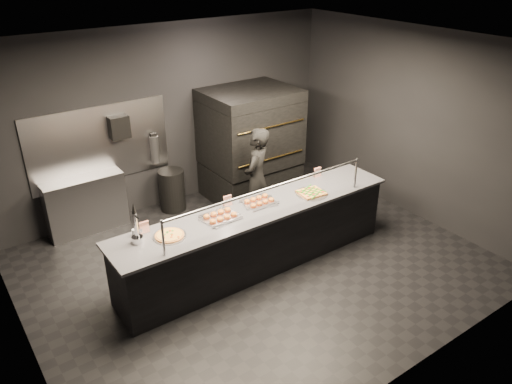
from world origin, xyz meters
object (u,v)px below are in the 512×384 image
pizza_oven (250,144)px  prep_shelf (86,205)px  worker (257,178)px  beer_tap (137,231)px  square_pizza (311,193)px  towel_dispenser (119,127)px  round_pizza (170,236)px  slider_tray_b (259,201)px  service_counter (257,237)px  fire_extinguisher (155,149)px  slider_tray_a (220,216)px  trash_bin (172,190)px

pizza_oven → prep_shelf: pizza_oven is taller
pizza_oven → worker: size_ratio=1.18×
prep_shelf → beer_tap: (-0.04, -2.20, 0.62)m
pizza_oven → square_pizza: 2.04m
prep_shelf → towel_dispenser: bearing=5.7°
round_pizza → worker: (1.95, 0.94, -0.13)m
round_pizza → slider_tray_b: slider_tray_b is taller
slider_tray_b → prep_shelf: bearing=127.3°
towel_dispenser → beer_tap: bearing=-108.1°
prep_shelf → round_pizza: bearing=-82.1°
service_counter → fire_extinguisher: service_counter is taller
slider_tray_a → square_pizza: size_ratio=1.18×
pizza_oven → worker: bearing=-119.5°
service_counter → worker: (0.67, 0.96, 0.34)m
beer_tap → round_pizza: 0.40m
pizza_oven → slider_tray_a: (-1.75, -1.86, -0.02)m
service_counter → round_pizza: bearing=179.3°
beer_tap → slider_tray_a: (1.09, -0.07, -0.12)m
worker → pizza_oven: bearing=-154.1°
round_pizza → square_pizza: bearing=-3.4°
square_pizza → trash_bin: bearing=114.6°
service_counter → pizza_oven: bearing=57.7°
worker → fire_extinguisher: bearing=-89.5°
service_counter → prep_shelf: size_ratio=3.42×
towel_dispenser → round_pizza: 2.48m
prep_shelf → square_pizza: bearing=-44.8°
slider_tray_b → square_pizza: 0.78m
trash_bin → beer_tap: bearing=-124.9°
service_counter → beer_tap: size_ratio=7.77×
beer_tap → worker: 2.47m
beer_tap → trash_bin: bearing=55.1°
trash_bin → worker: bearing=-54.8°
trash_bin → fire_extinguisher: bearing=124.8°
prep_shelf → towel_dispenser: (0.70, 0.07, 1.10)m
beer_tap → round_pizza: beer_tap is taller
round_pizza → slider_tray_a: size_ratio=0.78×
service_counter → slider_tray_a: 0.73m
round_pizza → slider_tray_a: slider_tray_a is taller
pizza_oven → trash_bin: 1.55m
worker → slider_tray_a: bearing=2.3°
fire_extinguisher → trash_bin: fire_extinguisher is taller
pizza_oven → square_pizza: pizza_oven is taller
slider_tray_a → towel_dispenser: bearing=98.5°
square_pizza → pizza_oven: bearing=80.1°
slider_tray_b → trash_bin: (-0.30, 2.09, -0.59)m
service_counter → fire_extinguisher: 2.50m
slider_tray_b → worker: worker is taller
slider_tray_a → slider_tray_b: bearing=4.4°
service_counter → slider_tray_a: bearing=175.5°
prep_shelf → slider_tray_b: (1.70, -2.23, 0.50)m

